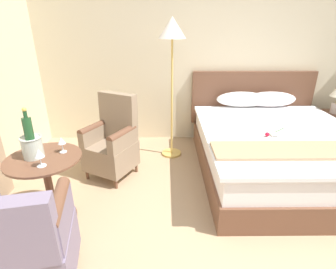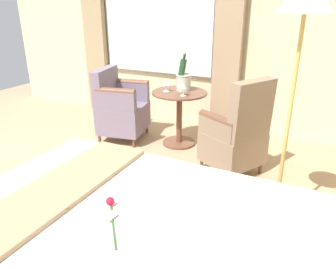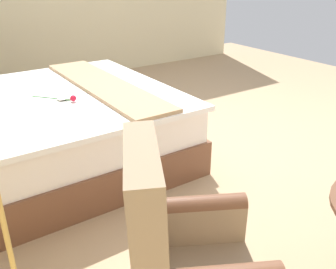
% 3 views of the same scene
% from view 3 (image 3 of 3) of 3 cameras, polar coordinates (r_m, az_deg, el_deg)
% --- Properties ---
extents(ground_plane, '(7.33, 7.33, 0.00)m').
position_cam_3_polar(ground_plane, '(3.75, 6.67, -0.67)').
color(ground_plane, tan).
extents(bed, '(1.90, 2.25, 1.11)m').
position_cam_3_polar(bed, '(3.24, -20.12, 0.27)').
color(bed, brown).
rests_on(bed, ground).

